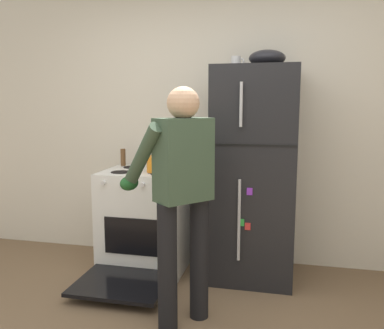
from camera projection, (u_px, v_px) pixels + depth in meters
name	position (u px, v px, depth m)	size (l,w,h in m)	color
kitchen_wall_back	(217.00, 119.00, 3.83)	(6.00, 0.10, 2.70)	silver
refrigerator	(254.00, 174.00, 3.44)	(0.68, 0.72, 1.79)	black
stove_range	(146.00, 220.00, 3.71)	(0.76, 1.21, 0.90)	white
person_cook	(180.00, 186.00, 2.68)	(0.67, 0.70, 1.60)	black
red_pot	(161.00, 164.00, 3.57)	(0.35, 0.25, 0.14)	orange
coffee_mug	(236.00, 62.00, 3.39)	(0.11, 0.08, 0.10)	silver
pepper_mill	(123.00, 157.00, 3.91)	(0.05, 0.05, 0.16)	brown
mixing_bowl	(267.00, 58.00, 3.28)	(0.30, 0.30, 0.13)	black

